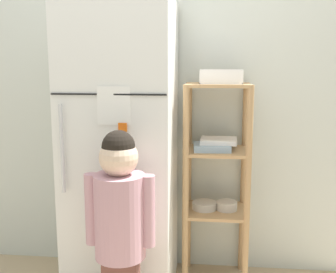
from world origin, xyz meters
TOP-DOWN VIEW (x-y plane):
  - kitchen_wall_back at (0.00, 0.35)m, footprint 2.39×0.03m
  - refrigerator at (-0.21, 0.02)m, footprint 0.59×0.63m
  - child_standing at (-0.12, -0.44)m, footprint 0.33×0.25m
  - pantry_shelf_unit at (0.33, 0.15)m, footprint 0.38×0.34m
  - fruit_bin at (0.35, 0.13)m, footprint 0.24×0.20m

SIDE VIEW (x-z plane):
  - child_standing at x=-0.12m, z-range 0.11..1.14m
  - pantry_shelf_unit at x=0.33m, z-range 0.11..1.32m
  - refrigerator at x=-0.21m, z-range 0.00..1.68m
  - kitchen_wall_back at x=0.00m, z-range 0.00..2.18m
  - fruit_bin at x=0.35m, z-range 1.21..1.28m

